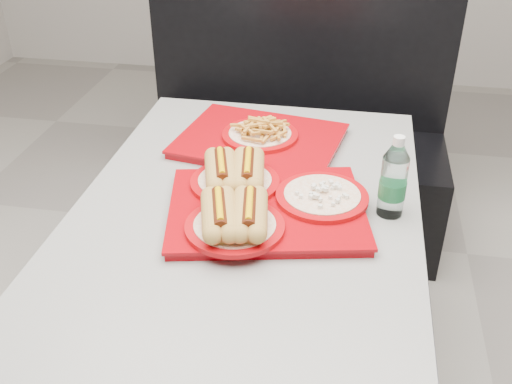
% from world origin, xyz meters
% --- Properties ---
extents(diner_table, '(0.92, 1.42, 0.75)m').
position_xyz_m(diner_table, '(0.00, 0.00, 0.58)').
color(diner_table, black).
rests_on(diner_table, ground).
extents(booth_bench, '(1.30, 0.57, 1.35)m').
position_xyz_m(booth_bench, '(0.00, 1.09, 0.40)').
color(booth_bench, black).
rests_on(booth_bench, ground).
extents(tray_near, '(0.56, 0.48, 0.11)m').
position_xyz_m(tray_near, '(0.04, 0.01, 0.79)').
color(tray_near, '#95040A').
rests_on(tray_near, diner_table).
extents(tray_far, '(0.54, 0.45, 0.10)m').
position_xyz_m(tray_far, '(-0.03, 0.39, 0.78)').
color(tray_far, '#95040A').
rests_on(tray_far, diner_table).
extents(water_bottle, '(0.07, 0.07, 0.22)m').
position_xyz_m(water_bottle, '(0.37, 0.07, 0.85)').
color(water_bottle, silver).
rests_on(water_bottle, diner_table).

